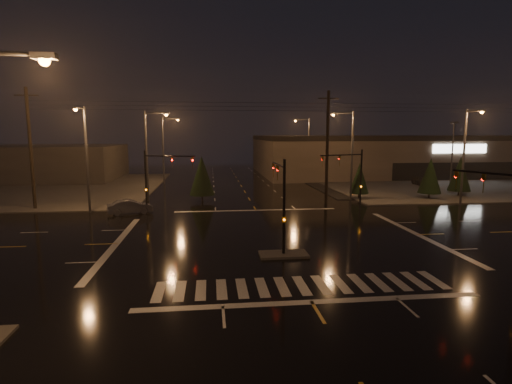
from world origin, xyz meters
TOP-DOWN VIEW (x-y plane):
  - ground at (0.00, 0.00)m, footprint 140.00×140.00m
  - sidewalk_ne at (30.00, 30.00)m, footprint 36.00×36.00m
  - sidewalk_nw at (-30.00, 30.00)m, footprint 36.00×36.00m
  - median_island at (0.00, -4.00)m, footprint 3.00×1.60m
  - crosswalk at (0.00, -9.00)m, footprint 15.00×2.60m
  - stop_bar_near at (0.00, -11.00)m, footprint 16.00×0.50m
  - stop_bar_far at (0.00, 11.00)m, footprint 16.00×0.50m
  - parking_lot at (35.00, 28.00)m, footprint 50.00×24.00m
  - retail_building at (35.00, 45.99)m, footprint 60.20×28.30m
  - commercial_block at (-35.00, 42.00)m, footprint 30.00×18.00m
  - signal_mast_median at (0.00, -3.07)m, footprint 0.25×4.59m
  - signal_mast_ne at (9.50, 10.14)m, footprint 4.84×1.86m
  - signal_mast_nw at (-9.50, 10.14)m, footprint 4.84×1.86m
  - signal_mast_se at (10.23, -9.75)m, footprint 1.55×3.87m
  - streetlight_1 at (-11.18, 18.00)m, footprint 2.77×0.32m
  - streetlight_2 at (-11.18, 34.00)m, footprint 2.77×0.32m
  - streetlight_3 at (11.18, 16.00)m, footprint 2.77×0.32m
  - streetlight_4 at (11.18, 36.00)m, footprint 2.77×0.32m
  - streetlight_5 at (-16.00, 11.18)m, footprint 0.32×2.77m
  - streetlight_6 at (22.00, 11.18)m, footprint 0.32×2.77m
  - utility_pole_0 at (-22.00, 14.00)m, footprint 2.20×0.32m
  - utility_pole_1 at (8.00, 14.00)m, footprint 2.20×0.32m
  - conifer_0 at (12.66, 16.50)m, footprint 2.23×2.23m
  - conifer_1 at (20.86, 15.71)m, footprint 2.60×2.60m
  - conifer_2 at (25.45, 17.08)m, footprint 2.64×2.64m
  - conifer_3 at (-5.41, 17.23)m, footprint 2.82×2.82m
  - car_parked at (26.17, 26.94)m, footprint 1.98×4.23m
  - car_crossing at (-12.07, 10.56)m, footprint 4.34×2.63m

SIDE VIEW (x-z plane):
  - ground at x=0.00m, z-range 0.00..0.00m
  - crosswalk at x=0.00m, z-range 0.00..0.01m
  - stop_bar_near at x=0.00m, z-range 0.00..0.01m
  - stop_bar_far at x=0.00m, z-range 0.00..0.01m
  - parking_lot at x=35.00m, z-range 0.00..0.08m
  - sidewalk_ne at x=30.00m, z-range 0.00..0.12m
  - sidewalk_nw at x=-30.00m, z-range 0.00..0.12m
  - median_island at x=0.00m, z-range 0.00..0.15m
  - car_crossing at x=-12.07m, z-range 0.00..1.35m
  - car_parked at x=26.17m, z-range 0.00..1.40m
  - conifer_0 at x=12.66m, z-range 0.35..4.53m
  - conifer_1 at x=20.86m, z-range 0.35..5.12m
  - conifer_2 at x=25.45m, z-range 0.35..5.17m
  - commercial_block at x=-35.00m, z-range 0.00..5.60m
  - conifer_3 at x=-5.41m, z-range 0.35..5.46m
  - signal_mast_se at x=10.23m, z-range 0.71..6.71m
  - signal_mast_median at x=0.00m, z-range 0.75..6.75m
  - signal_mast_ne at x=9.50m, z-range 0.79..6.79m
  - signal_mast_nw at x=-9.50m, z-range 0.79..6.79m
  - retail_building at x=35.00m, z-range 0.24..7.44m
  - streetlight_1 at x=-11.18m, z-range 0.80..10.80m
  - streetlight_2 at x=-11.18m, z-range 0.80..10.80m
  - streetlight_3 at x=11.18m, z-range 0.80..10.80m
  - streetlight_4 at x=11.18m, z-range 0.80..10.80m
  - streetlight_5 at x=-16.00m, z-range 0.80..10.80m
  - streetlight_6 at x=22.00m, z-range 0.80..10.80m
  - utility_pole_0 at x=-22.00m, z-range 0.13..12.13m
  - utility_pole_1 at x=8.00m, z-range 0.13..12.13m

